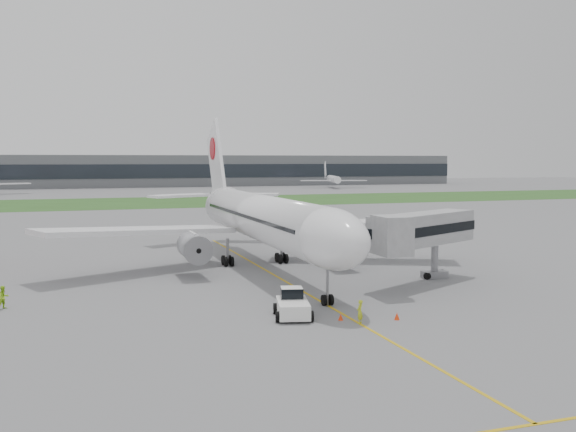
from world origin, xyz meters
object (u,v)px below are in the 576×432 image
object	(u,v)px
pushback_tug	(293,304)
airliner	(260,216)
jet_bridge	(419,231)
ground_crew_near	(360,312)

from	to	relation	value
pushback_tug	airliner	bearing A→B (deg)	93.74
pushback_tug	jet_bridge	world-z (taller)	jet_bridge
airliner	pushback_tug	distance (m)	23.35
airliner	ground_crew_near	size ratio (longest dim) A/B	30.98
pushback_tug	jet_bridge	distance (m)	18.10
airliner	ground_crew_near	xyz separation A→B (m)	(0.03, -26.05, -4.79)
airliner	jet_bridge	size ratio (longest dim) A/B	3.80
pushback_tug	jet_bridge	size ratio (longest dim) A/B	0.32
airliner	jet_bridge	distance (m)	18.44
airliner	pushback_tug	world-z (taller)	airliner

